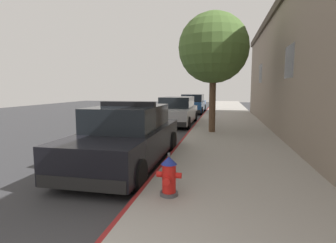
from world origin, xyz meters
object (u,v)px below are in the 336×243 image
(fire_hydrant, at_px, (169,176))
(street_tree, at_px, (213,48))
(parked_car_dark_far, at_px, (193,104))
(police_cruiser, at_px, (128,137))
(parked_car_silver_ahead, at_px, (177,111))

(fire_hydrant, xyz_separation_m, street_tree, (0.42, 7.19, 3.20))
(parked_car_dark_far, bearing_deg, street_tree, -79.05)
(street_tree, bearing_deg, parked_car_dark_far, 100.95)
(parked_car_dark_far, bearing_deg, police_cruiser, -89.79)
(parked_car_silver_ahead, xyz_separation_m, street_tree, (2.11, -3.25, 2.96))
(street_tree, bearing_deg, fire_hydrant, -93.36)
(parked_car_silver_ahead, relative_size, parked_car_dark_far, 1.00)
(parked_car_silver_ahead, bearing_deg, police_cruiser, -89.21)
(police_cruiser, relative_size, street_tree, 0.96)
(parked_car_silver_ahead, height_order, fire_hydrant, parked_car_silver_ahead)
(parked_car_silver_ahead, relative_size, street_tree, 0.96)
(police_cruiser, xyz_separation_m, fire_hydrant, (1.58, -2.21, -0.24))
(police_cruiser, bearing_deg, parked_car_silver_ahead, 90.79)
(fire_hydrant, bearing_deg, parked_car_silver_ahead, 99.21)
(parked_car_dark_far, relative_size, fire_hydrant, 6.37)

